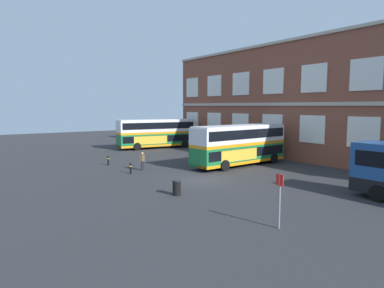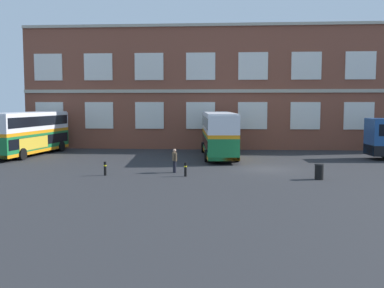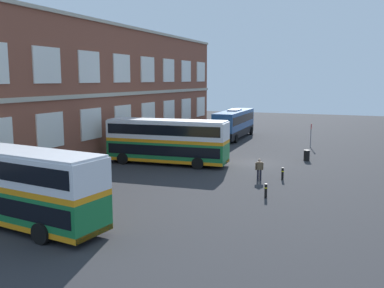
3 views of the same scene
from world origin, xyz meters
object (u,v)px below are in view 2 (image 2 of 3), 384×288
Objects in this scene: waiting_passenger at (175,160)px; safety_bollard_west at (185,169)px; safety_bollard_east at (105,168)px; station_litter_bin at (319,171)px; double_decker_near at (29,133)px; double_decker_middle at (219,134)px.

waiting_passenger reaches higher than safety_bollard_west.
waiting_passenger is 1.79× the size of safety_bollard_east.
station_litter_bin is 1.08× the size of safety_bollard_east.
safety_bollard_east is (10.19, -11.05, -1.66)m from double_decker_near.
station_litter_bin is (9.65, -2.21, -0.41)m from waiting_passenger.
waiting_passenger is 1.90m from safety_bollard_west.
safety_bollard_west is at bearing -60.35° from waiting_passenger.
double_decker_middle is (17.83, -0.19, 0.00)m from double_decker_near.
waiting_passenger is (14.79, -9.47, -1.22)m from double_decker_near.
safety_bollard_east is at bearing 179.75° from safety_bollard_west.
station_litter_bin is 14.25m from safety_bollard_east.
double_decker_middle is 11.22m from safety_bollard_west.
double_decker_near reaches higher than safety_bollard_west.
double_decker_near is 19.29m from safety_bollard_west.
double_decker_middle reaches higher than safety_bollard_west.
station_litter_bin reaches higher than safety_bollard_east.
station_litter_bin is at bearing -25.55° from double_decker_near.
station_litter_bin is at bearing -12.89° from waiting_passenger.
double_decker_middle is at bearing 71.86° from waiting_passenger.
safety_bollard_west is at bearing -35.21° from double_decker_near.
station_litter_bin is at bearing -2.52° from safety_bollard_east.
safety_bollard_west is at bearing 176.05° from station_litter_bin.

